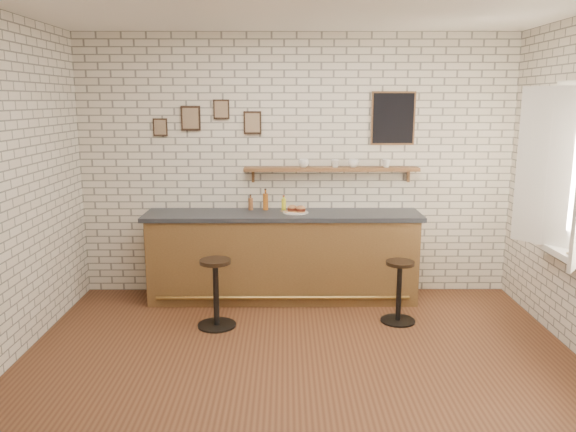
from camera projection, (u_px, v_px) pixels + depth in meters
name	position (u px, v px, depth m)	size (l,w,h in m)	color
ground	(300.00, 366.00, 4.84)	(5.00, 5.00, 0.00)	brown
bar_counter	(283.00, 256.00, 6.40)	(3.10, 0.65, 1.01)	brown
sandwich_plate	(296.00, 212.00, 6.31)	(0.28, 0.28, 0.01)	white
ciabatta_sandwich	(296.00, 209.00, 6.30)	(0.23, 0.16, 0.07)	#B67B4B
potato_chips	(294.00, 212.00, 6.30)	(0.26, 0.18, 0.00)	#E7A251
bitters_bottle_brown	(251.00, 204.00, 6.46)	(0.06, 0.06, 0.18)	brown
bitters_bottle_white	(266.00, 203.00, 6.46)	(0.05, 0.05, 0.20)	white
bitters_bottle_amber	(266.00, 201.00, 6.46)	(0.06, 0.06, 0.25)	#A7581A
condiment_bottle_yellow	(284.00, 204.00, 6.46)	(0.05, 0.05, 0.17)	yellow
bar_stool_left	(216.00, 291.00, 5.63)	(0.40, 0.40, 0.70)	black
bar_stool_right	(399.00, 289.00, 5.76)	(0.36, 0.36, 0.65)	black
wall_shelf	(331.00, 169.00, 6.41)	(2.00, 0.18, 0.18)	brown
shelf_cup_a	(304.00, 163.00, 6.39)	(0.12, 0.12, 0.09)	white
shelf_cup_b	(335.00, 163.00, 6.39)	(0.09, 0.09, 0.09)	white
shelf_cup_c	(354.00, 163.00, 6.39)	(0.12, 0.12, 0.09)	white
shelf_cup_d	(386.00, 163.00, 6.39)	(0.10, 0.10, 0.09)	white
back_wall_decor	(316.00, 119.00, 6.37)	(2.96, 0.02, 0.56)	black
window_sill	(570.00, 256.00, 4.97)	(0.20, 1.35, 0.06)	white
casement_window	(574.00, 172.00, 4.81)	(0.40, 1.30, 1.56)	white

